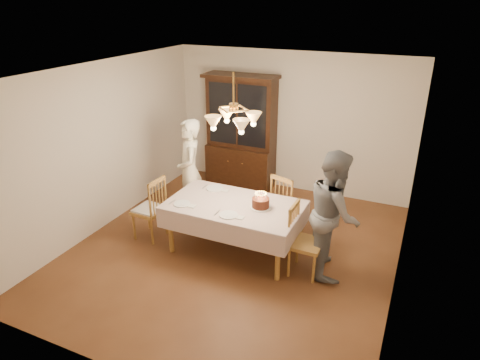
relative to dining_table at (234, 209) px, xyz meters
The scene contains 14 objects.
ground 0.68m from the dining_table, ahead, with size 5.00×5.00×0.00m, color #522C17.
room_shell 0.90m from the dining_table, ahead, with size 5.00×5.00×5.00m.
dining_table is the anchor object (origin of this frame).
china_hutch 2.46m from the dining_table, 111.91° to the left, with size 1.38×0.54×2.16m.
chair_far_side 1.00m from the dining_table, 56.82° to the left, with size 0.55×0.53×1.00m.
chair_left_end 1.38m from the dining_table, behind, with size 0.44×0.46×1.00m.
chair_right_end 1.12m from the dining_table, ahead, with size 0.43×0.45×1.00m.
elderly_woman 1.23m from the dining_table, 150.99° to the left, with size 0.63×0.41×1.72m, color white.
adult_in_grey 1.40m from the dining_table, ahead, with size 0.84×0.65×1.72m, color slate.
birthday_cake 0.41m from the dining_table, ahead, with size 0.30×0.30×0.23m.
place_setting_near_left 0.73m from the dining_table, 154.56° to the right, with size 0.39×0.24×0.02m.
place_setting_near_right 0.36m from the dining_table, 75.50° to the right, with size 0.40×0.25×0.02m.
place_setting_far_left 0.60m from the dining_table, 143.70° to the left, with size 0.41×0.27×0.02m.
chandelier 1.29m from the dining_table, 155.46° to the right, with size 0.62×0.62×0.73m.
Camera 1 is at (2.30, -4.90, 3.47)m, focal length 32.00 mm.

